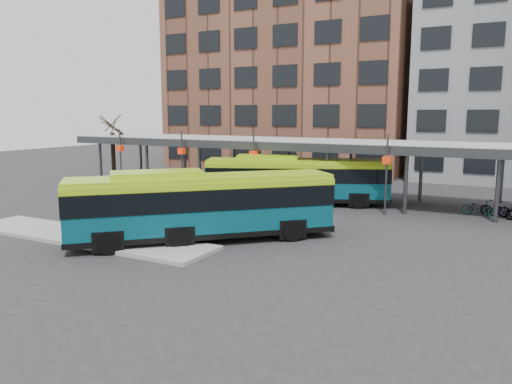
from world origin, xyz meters
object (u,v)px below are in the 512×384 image
at_px(bus_front, 201,204).
at_px(tree, 113,155).
at_px(bus_rear, 296,179).
at_px(pedestrian, 69,221).

bearing_deg(bus_front, tree, 100.37).
bearing_deg(bus_front, bus_rear, 45.34).
bearing_deg(pedestrian, bus_front, -53.54).
height_order(tree, bus_rear, tree).
xyz_separation_m(tree, bus_front, (17.79, -12.70, -0.65)).
distance_m(bus_rear, pedestrian, 15.42).
xyz_separation_m(bus_rear, pedestrian, (-5.07, -14.55, -0.58)).
xyz_separation_m(tree, pedestrian, (12.83, -16.21, -1.29)).
bearing_deg(pedestrian, tree, 39.52).
bearing_deg(bus_rear, pedestrian, -132.36).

